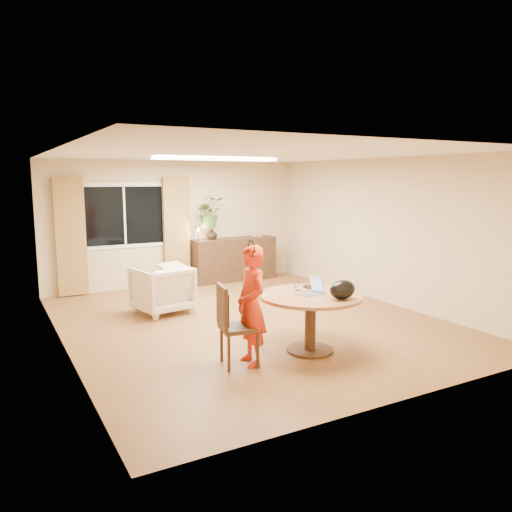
{
  "coord_description": "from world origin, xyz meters",
  "views": [
    {
      "loc": [
        -3.59,
        -6.72,
        2.24
      ],
      "look_at": [
        -0.0,
        -0.2,
        1.07
      ],
      "focal_mm": 35.0,
      "sensor_mm": 36.0,
      "label": 1
    }
  ],
  "objects_px": {
    "sideboard": "(234,259)",
    "armchair": "(162,289)",
    "dining_table": "(311,307)",
    "child": "(251,305)",
    "dining_chair": "(239,325)"
  },
  "relations": [
    {
      "from": "sideboard",
      "to": "armchair",
      "type": "bearing_deg",
      "value": -141.13
    },
    {
      "from": "dining_table",
      "to": "sideboard",
      "type": "bearing_deg",
      "value": 75.65
    },
    {
      "from": "dining_table",
      "to": "sideboard",
      "type": "distance_m",
      "value": 4.75
    },
    {
      "from": "child",
      "to": "armchair",
      "type": "xyz_separation_m",
      "value": [
        -0.19,
        2.81,
        -0.33
      ]
    },
    {
      "from": "child",
      "to": "armchair",
      "type": "bearing_deg",
      "value": -173.84
    },
    {
      "from": "dining_table",
      "to": "sideboard",
      "type": "xyz_separation_m",
      "value": [
        1.18,
        4.6,
        -0.13
      ]
    },
    {
      "from": "dining_table",
      "to": "child",
      "type": "bearing_deg",
      "value": -178.79
    },
    {
      "from": "dining_table",
      "to": "armchair",
      "type": "height_order",
      "value": "armchair"
    },
    {
      "from": "armchair",
      "to": "dining_table",
      "type": "bearing_deg",
      "value": 99.9
    },
    {
      "from": "armchair",
      "to": "sideboard",
      "type": "relative_size",
      "value": 0.46
    },
    {
      "from": "child",
      "to": "sideboard",
      "type": "relative_size",
      "value": 0.77
    },
    {
      "from": "dining_table",
      "to": "armchair",
      "type": "relative_size",
      "value": 1.53
    },
    {
      "from": "child",
      "to": "sideboard",
      "type": "xyz_separation_m",
      "value": [
        2.05,
        4.62,
        -0.26
      ]
    },
    {
      "from": "dining_table",
      "to": "dining_chair",
      "type": "distance_m",
      "value": 1.03
    },
    {
      "from": "armchair",
      "to": "sideboard",
      "type": "xyz_separation_m",
      "value": [
        2.25,
        1.81,
        0.07
      ]
    }
  ]
}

